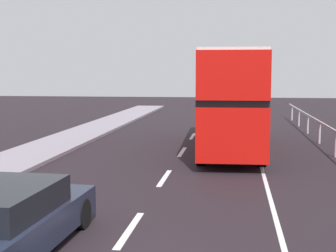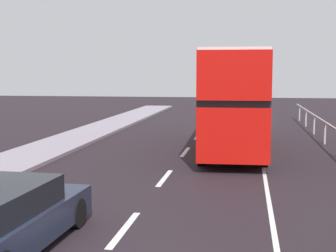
# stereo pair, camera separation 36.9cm
# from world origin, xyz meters

# --- Properties ---
(lane_paint_markings) EXTENTS (3.29, 46.00, 0.01)m
(lane_paint_markings) POSITION_xyz_m (1.91, 8.65, 0.00)
(lane_paint_markings) COLOR silver
(lane_paint_markings) RESTS_ON ground
(double_decker_bus_red) EXTENTS (2.77, 10.57, 4.15)m
(double_decker_bus_red) POSITION_xyz_m (1.94, 14.16, 2.23)
(double_decker_bus_red) COLOR red
(double_decker_bus_red) RESTS_ON ground
(hatchback_car_near) EXTENTS (1.99, 4.65, 1.30)m
(hatchback_car_near) POSITION_xyz_m (-1.91, 1.20, 0.63)
(hatchback_car_near) COLOR #1D2236
(hatchback_car_near) RESTS_ON ground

